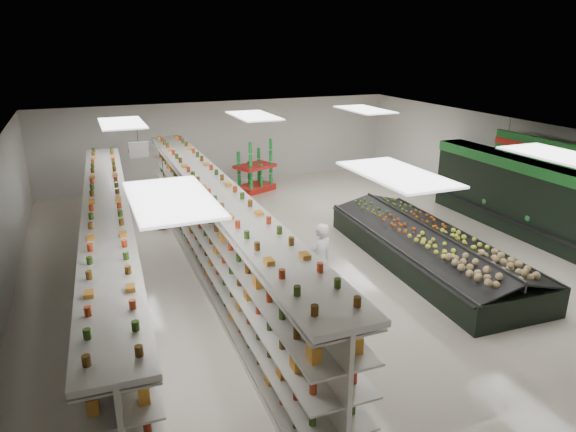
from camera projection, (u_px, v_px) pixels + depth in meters
name	position (u px, v px, depth m)	size (l,w,h in m)	color
floor	(304.00, 255.00, 13.68)	(16.00, 16.00, 0.00)	beige
ceiling	(306.00, 135.00, 12.64)	(14.00, 16.00, 0.02)	white
wall_back	(222.00, 143.00, 20.16)	(14.00, 0.02, 3.20)	silver
wall_front	(575.00, 377.00, 6.15)	(14.00, 0.02, 3.20)	silver
wall_right	(514.00, 172.00, 15.65)	(0.02, 16.00, 3.20)	silver
produce_wall_case	(540.00, 198.00, 14.29)	(0.93, 8.00, 2.20)	black
aisle_sign_near	(165.00, 190.00, 9.68)	(0.52, 0.06, 0.75)	white
aisle_sign_far	(139.00, 150.00, 13.18)	(0.52, 0.06, 0.75)	white
hortifruti_banner	(541.00, 149.00, 13.73)	(0.12, 3.20, 0.95)	#1C6B26
gondola_left	(112.00, 257.00, 11.08)	(1.52, 12.46, 2.15)	silver
gondola_center	(215.00, 235.00, 12.10)	(1.10, 13.33, 2.31)	silver
produce_island	(428.00, 247.00, 13.00)	(2.71, 6.70, 0.99)	black
soda_endcap	(255.00, 168.00, 19.21)	(1.66, 1.42, 1.79)	red
shopper_main	(320.00, 261.00, 11.17)	(0.63, 0.42, 1.74)	silver
shopper_background	(163.00, 203.00, 15.47)	(0.74, 0.46, 1.52)	#96775C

